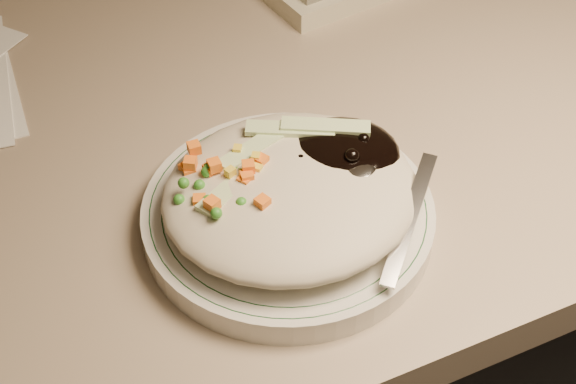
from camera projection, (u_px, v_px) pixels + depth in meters
name	position (u px, v px, depth m)	size (l,w,h in m)	color
desk	(274.00, 209.00, 0.91)	(1.40, 0.70, 0.74)	gray
plate	(288.00, 216.00, 0.61)	(0.22, 0.22, 0.02)	silver
plate_rim	(288.00, 207.00, 0.61)	(0.21, 0.21, 0.00)	#144723
meal	(294.00, 186.00, 0.59)	(0.21, 0.19, 0.05)	#BCB398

